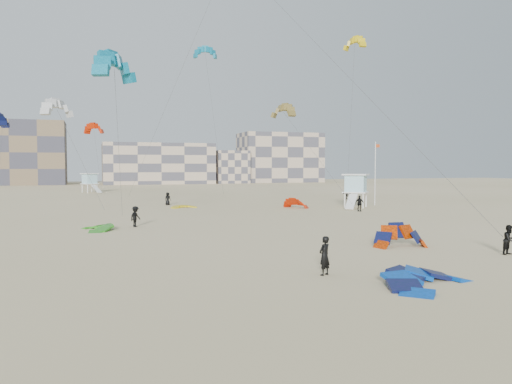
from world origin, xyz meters
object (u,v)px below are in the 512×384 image
object	(u,v)px
kite_ground_orange	(401,247)
lifeguard_tower_near	(356,191)
kitesurfer_main	(325,256)
kite_ground_blue	(427,285)

from	to	relation	value
kite_ground_orange	lifeguard_tower_near	bearing A→B (deg)	71.92
kite_ground_orange	lifeguard_tower_near	world-z (taller)	lifeguard_tower_near
kitesurfer_main	lifeguard_tower_near	xyz separation A→B (m)	(21.50, 34.79, 1.18)
kite_ground_orange	lifeguard_tower_near	distance (m)	31.53
kite_ground_orange	lifeguard_tower_near	size ratio (longest dim) A/B	0.55
kitesurfer_main	kite_ground_orange	bearing A→B (deg)	-172.28
kite_ground_orange	kitesurfer_main	size ratio (longest dim) A/B	1.86
kite_ground_blue	lifeguard_tower_near	xyz separation A→B (m)	(18.03, 38.01, 2.13)
kite_ground_orange	lifeguard_tower_near	xyz separation A→B (m)	(12.96, 28.67, 2.13)
kite_ground_blue	kitesurfer_main	world-z (taller)	kitesurfer_main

